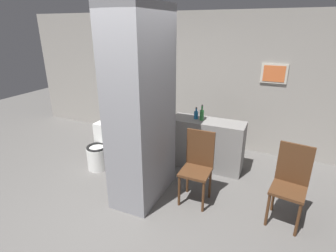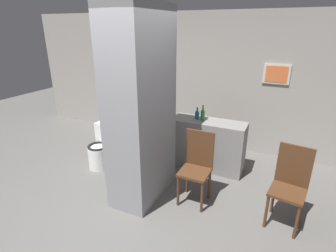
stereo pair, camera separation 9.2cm
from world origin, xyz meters
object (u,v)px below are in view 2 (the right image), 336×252
(toilet, at_px, (101,149))
(bottle_tall, at_px, (203,115))
(chair_by_doorway, at_px, (290,183))
(bicycle, at_px, (144,139))
(chair_near_pillar, at_px, (197,164))

(toilet, bearing_deg, bottle_tall, 24.59)
(chair_by_doorway, xyz_separation_m, bicycle, (-2.52, 0.81, -0.22))
(toilet, xyz_separation_m, bottle_tall, (1.59, 0.73, 0.64))
(chair_by_doorway, relative_size, bottle_tall, 3.75)
(toilet, height_order, bicycle, toilet)
(chair_by_doorway, bearing_deg, chair_near_pillar, -169.36)
(toilet, height_order, chair_by_doorway, chair_by_doorway)
(chair_by_doorway, relative_size, bicycle, 0.63)
(chair_near_pillar, height_order, bicycle, chair_near_pillar)
(toilet, height_order, chair_near_pillar, chair_near_pillar)
(chair_near_pillar, relative_size, bottle_tall, 3.75)
(chair_by_doorway, height_order, bottle_tall, bottle_tall)
(toilet, xyz_separation_m, bicycle, (0.48, 0.65, 0.02))
(chair_near_pillar, bearing_deg, chair_by_doorway, 1.71)
(chair_near_pillar, xyz_separation_m, bicycle, (-1.35, 0.85, -0.22))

